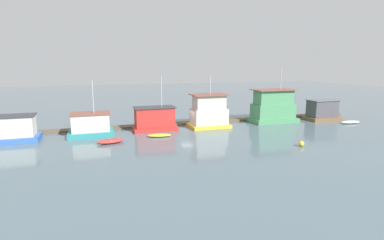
{
  "coord_description": "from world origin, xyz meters",
  "views": [
    {
      "loc": [
        -12.88,
        -40.46,
        9.18
      ],
      "look_at": [
        0.0,
        -1.0,
        1.4
      ],
      "focal_mm": 28.0,
      "sensor_mm": 36.0,
      "label": 1
    }
  ],
  "objects_px": {
    "dinghy_white": "(350,122)",
    "houseboat_teal": "(91,125)",
    "houseboat_red": "(155,119)",
    "dinghy_red": "(110,141)",
    "dinghy_yellow": "(159,135)",
    "buoy_yellow": "(301,144)",
    "houseboat_yellow": "(209,112)",
    "houseboat_brown": "(322,111)",
    "houseboat_green": "(273,108)",
    "houseboat_blue": "(11,130)"
  },
  "relations": [
    {
      "from": "dinghy_red",
      "to": "dinghy_white",
      "type": "distance_m",
      "value": 36.56
    },
    {
      "from": "dinghy_red",
      "to": "houseboat_red",
      "type": "bearing_deg",
      "value": 40.3
    },
    {
      "from": "houseboat_brown",
      "to": "buoy_yellow",
      "type": "bearing_deg",
      "value": -137.52
    },
    {
      "from": "houseboat_blue",
      "to": "buoy_yellow",
      "type": "relative_size",
      "value": 9.83
    },
    {
      "from": "houseboat_brown",
      "to": "dinghy_red",
      "type": "xyz_separation_m",
      "value": [
        -34.43,
        -4.67,
        -1.29
      ]
    },
    {
      "from": "dinghy_white",
      "to": "buoy_yellow",
      "type": "xyz_separation_m",
      "value": [
        -16.08,
        -8.85,
        0.1
      ]
    },
    {
      "from": "houseboat_blue",
      "to": "houseboat_green",
      "type": "bearing_deg",
      "value": 1.46
    },
    {
      "from": "dinghy_yellow",
      "to": "buoy_yellow",
      "type": "bearing_deg",
      "value": -33.65
    },
    {
      "from": "houseboat_teal",
      "to": "houseboat_green",
      "type": "xyz_separation_m",
      "value": [
        27.74,
        0.77,
        0.96
      ]
    },
    {
      "from": "houseboat_blue",
      "to": "houseboat_green",
      "type": "distance_m",
      "value": 36.83
    },
    {
      "from": "dinghy_red",
      "to": "dinghy_white",
      "type": "height_order",
      "value": "dinghy_red"
    },
    {
      "from": "houseboat_teal",
      "to": "dinghy_red",
      "type": "relative_size",
      "value": 2.16
    },
    {
      "from": "houseboat_brown",
      "to": "dinghy_white",
      "type": "relative_size",
      "value": 1.63
    },
    {
      "from": "houseboat_red",
      "to": "dinghy_yellow",
      "type": "xyz_separation_m",
      "value": [
        -0.21,
        -3.94,
        -1.4
      ]
    },
    {
      "from": "houseboat_red",
      "to": "houseboat_yellow",
      "type": "xyz_separation_m",
      "value": [
        8.0,
        -0.37,
        0.6
      ]
    },
    {
      "from": "houseboat_red",
      "to": "dinghy_red",
      "type": "height_order",
      "value": "houseboat_red"
    },
    {
      "from": "houseboat_yellow",
      "to": "buoy_yellow",
      "type": "xyz_separation_m",
      "value": [
        6.13,
        -13.11,
        -1.87
      ]
    },
    {
      "from": "houseboat_red",
      "to": "buoy_yellow",
      "type": "height_order",
      "value": "houseboat_red"
    },
    {
      "from": "houseboat_teal",
      "to": "houseboat_yellow",
      "type": "height_order",
      "value": "houseboat_yellow"
    },
    {
      "from": "houseboat_blue",
      "to": "houseboat_teal",
      "type": "height_order",
      "value": "houseboat_teal"
    },
    {
      "from": "dinghy_red",
      "to": "houseboat_green",
      "type": "bearing_deg",
      "value": 12.4
    },
    {
      "from": "buoy_yellow",
      "to": "houseboat_green",
      "type": "bearing_deg",
      "value": 69.6
    },
    {
      "from": "houseboat_green",
      "to": "dinghy_red",
      "type": "distance_m",
      "value": 26.28
    },
    {
      "from": "houseboat_red",
      "to": "dinghy_red",
      "type": "distance_m",
      "value": 8.42
    },
    {
      "from": "houseboat_teal",
      "to": "houseboat_red",
      "type": "distance_m",
      "value": 8.52
    },
    {
      "from": "dinghy_white",
      "to": "houseboat_teal",
      "type": "bearing_deg",
      "value": 173.93
    },
    {
      "from": "houseboat_red",
      "to": "dinghy_red",
      "type": "xyz_separation_m",
      "value": [
        -6.34,
        -5.38,
        -1.32
      ]
    },
    {
      "from": "houseboat_blue",
      "to": "dinghy_yellow",
      "type": "relative_size",
      "value": 1.89
    },
    {
      "from": "houseboat_teal",
      "to": "dinghy_white",
      "type": "bearing_deg",
      "value": -6.07
    },
    {
      "from": "houseboat_yellow",
      "to": "dinghy_yellow",
      "type": "distance_m",
      "value": 9.17
    },
    {
      "from": "houseboat_yellow",
      "to": "dinghy_red",
      "type": "bearing_deg",
      "value": -160.75
    },
    {
      "from": "houseboat_blue",
      "to": "dinghy_red",
      "type": "xyz_separation_m",
      "value": [
        11.22,
        -4.69,
        -1.18
      ]
    },
    {
      "from": "buoy_yellow",
      "to": "houseboat_yellow",
      "type": "bearing_deg",
      "value": 115.06
    },
    {
      "from": "houseboat_brown",
      "to": "dinghy_yellow",
      "type": "height_order",
      "value": "houseboat_brown"
    },
    {
      "from": "houseboat_teal",
      "to": "houseboat_red",
      "type": "height_order",
      "value": "houseboat_red"
    },
    {
      "from": "dinghy_red",
      "to": "dinghy_white",
      "type": "relative_size",
      "value": 0.99
    },
    {
      "from": "houseboat_blue",
      "to": "houseboat_yellow",
      "type": "relative_size",
      "value": 0.82
    },
    {
      "from": "dinghy_red",
      "to": "dinghy_yellow",
      "type": "bearing_deg",
      "value": 13.22
    },
    {
      "from": "buoy_yellow",
      "to": "houseboat_brown",
      "type": "bearing_deg",
      "value": 42.48
    },
    {
      "from": "houseboat_blue",
      "to": "houseboat_red",
      "type": "bearing_deg",
      "value": 2.25
    },
    {
      "from": "houseboat_teal",
      "to": "dinghy_yellow",
      "type": "relative_size",
      "value": 2.23
    },
    {
      "from": "houseboat_yellow",
      "to": "houseboat_brown",
      "type": "bearing_deg",
      "value": -0.97
    },
    {
      "from": "houseboat_yellow",
      "to": "dinghy_white",
      "type": "distance_m",
      "value": 22.7
    },
    {
      "from": "houseboat_brown",
      "to": "dinghy_yellow",
      "type": "bearing_deg",
      "value": -173.49
    },
    {
      "from": "houseboat_brown",
      "to": "dinghy_white",
      "type": "xyz_separation_m",
      "value": [
        2.13,
        -3.92,
        -1.35
      ]
    },
    {
      "from": "houseboat_yellow",
      "to": "houseboat_green",
      "type": "distance_m",
      "value": 11.26
    },
    {
      "from": "dinghy_white",
      "to": "dinghy_yellow",
      "type": "bearing_deg",
      "value": 178.69
    },
    {
      "from": "dinghy_white",
      "to": "buoy_yellow",
      "type": "distance_m",
      "value": 18.35
    },
    {
      "from": "houseboat_brown",
      "to": "houseboat_yellow",
      "type": "bearing_deg",
      "value": 179.03
    },
    {
      "from": "houseboat_blue",
      "to": "houseboat_green",
      "type": "height_order",
      "value": "houseboat_green"
    }
  ]
}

